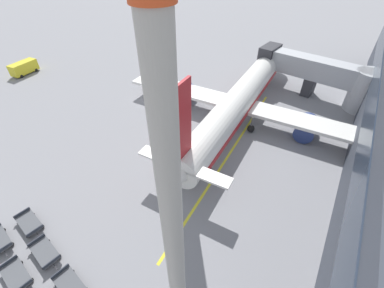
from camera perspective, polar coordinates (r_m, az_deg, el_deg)
ground_plane at (r=44.55m, az=-9.23°, el=9.91°), size 500.00×500.00×0.00m
jet_bridge at (r=47.62m, az=27.64°, el=13.30°), size 19.56×6.34×6.59m
airplane at (r=38.62m, az=10.94°, el=10.02°), size 36.40×40.71×12.87m
service_van at (r=61.84m, az=-33.33°, el=14.01°), size 2.85×5.19×2.30m
baggage_dolly_row_near_col_b at (r=27.18m, az=-34.52°, el=-23.00°), size 3.78×2.01×0.92m
baggage_dolly_row_mid_a_col_a at (r=29.79m, az=-32.43°, el=-14.63°), size 3.78×1.99×0.92m
baggage_dolly_row_mid_a_col_b at (r=27.18m, az=-29.88°, el=-20.14°), size 3.78×2.00×0.92m
baggage_dolly_row_mid_a_col_c at (r=24.81m, az=-25.41°, el=-26.57°), size 3.78×1.99×0.92m
apron_light_mast at (r=6.58m, az=-3.90°, el=-22.73°), size 2.00×0.70×27.28m
stand_guidance_stripe at (r=33.13m, az=8.46°, el=-1.96°), size 2.15×32.57×0.01m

